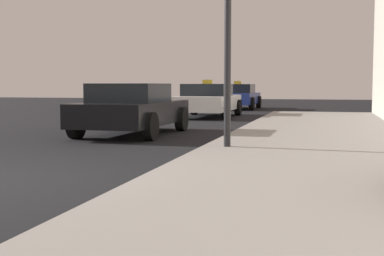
{
  "coord_description": "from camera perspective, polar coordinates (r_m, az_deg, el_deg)",
  "views": [
    {
      "loc": [
        4.16,
        -6.0,
        1.24
      ],
      "look_at": [
        2.1,
        2.04,
        0.56
      ],
      "focal_mm": 49.67,
      "sensor_mm": 36.0,
      "label": 1
    }
  ],
  "objects": [
    {
      "name": "car_white",
      "position": [
        20.4,
        1.76,
        3.01
      ],
      "size": [
        2.07,
        4.3,
        1.43
      ],
      "color": "white",
      "rests_on": "ground_plane"
    },
    {
      "name": "car_black",
      "position": [
        13.23,
        -6.45,
        2.06
      ],
      "size": [
        2.02,
        4.07,
        1.27
      ],
      "color": "black",
      "rests_on": "ground_plane"
    },
    {
      "name": "sidewalk",
      "position": [
        6.12,
        12.65,
        -6.43
      ],
      "size": [
        4.0,
        32.0,
        0.15
      ],
      "primitive_type": "cube",
      "color": "gray",
      "rests_on": "ground_plane"
    },
    {
      "name": "car_blue",
      "position": [
        27.31,
        4.97,
        3.41
      ],
      "size": [
        1.98,
        4.22,
        1.43
      ],
      "color": "#233899",
      "rests_on": "ground_plane"
    }
  ]
}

